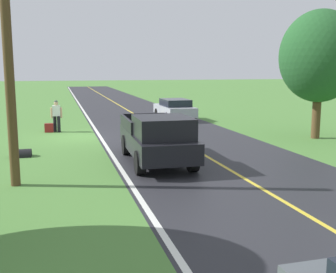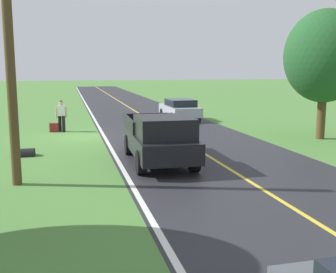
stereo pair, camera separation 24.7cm
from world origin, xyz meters
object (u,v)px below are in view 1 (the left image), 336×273
pickup_truck_passing (158,138)px  utility_pole_roadside (8,59)px  suitcase_carried (49,128)px  sedan_near_oncoming (175,109)px  hitchhiker_walking (56,114)px  tree_far_side_near (320,57)px

pickup_truck_passing → utility_pole_roadside: 5.77m
suitcase_carried → sedan_near_oncoming: (-8.15, -3.65, 0.51)m
hitchhiker_walking → utility_pole_roadside: (1.22, 10.61, 2.74)m
sedan_near_oncoming → utility_pole_roadside: utility_pole_roadside is taller
sedan_near_oncoming → tree_far_side_near: bearing=117.6°
suitcase_carried → pickup_truck_passing: size_ratio=0.09×
hitchhiker_walking → suitcase_carried: hitchhiker_walking is taller
tree_far_side_near → utility_pole_roadside: 14.62m
hitchhiker_walking → tree_far_side_near: tree_far_side_near is taller
hitchhiker_walking → utility_pole_roadside: utility_pole_roadside is taller
suitcase_carried → sedan_near_oncoming: bearing=117.9°
pickup_truck_passing → tree_far_side_near: bearing=-158.9°
pickup_truck_passing → tree_far_side_near: tree_far_side_near is taller
hitchhiker_walking → utility_pole_roadside: bearing=83.4°
suitcase_carried → tree_far_side_near: (-12.88, 5.41, 3.77)m
pickup_truck_passing → sedan_near_oncoming: 13.19m
pickup_truck_passing → sedan_near_oncoming: (-4.17, -12.51, -0.21)m
tree_far_side_near → sedan_near_oncoming: size_ratio=1.41×
sedan_near_oncoming → suitcase_carried: bearing=24.1°
suitcase_carried → tree_far_side_near: tree_far_side_near is taller
hitchhiker_walking → sedan_near_oncoming: (-7.72, -3.59, -0.23)m
suitcase_carried → pickup_truck_passing: bearing=27.9°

